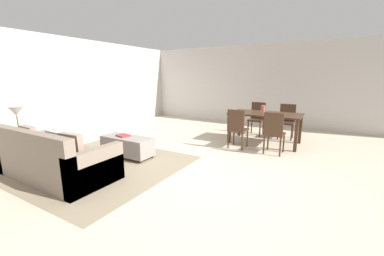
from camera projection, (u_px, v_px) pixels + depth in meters
The scene contains 15 objects.
ground_plane at pixel (194, 175), 4.12m from camera, with size 10.80×10.80×0.00m, color beige.
wall_back at pixel (268, 85), 8.06m from camera, with size 9.00×0.12×2.70m, color beige.
wall_left at pixel (59, 88), 6.47m from camera, with size 0.12×11.00×2.70m, color beige.
area_rug at pixel (98, 165), 4.57m from camera, with size 3.00×2.80×0.01m, color gray.
couch at pixel (56, 160), 3.98m from camera, with size 2.00×0.98×0.86m.
ottoman_table at pixel (127, 145), 5.01m from camera, with size 1.12×0.45×0.43m.
side_table at pixel (20, 140), 4.66m from camera, with size 0.40×0.40×0.57m.
table_lamp at pixel (16, 112), 4.55m from camera, with size 0.26×0.26×0.53m.
dining_table at pixel (265, 117), 5.97m from camera, with size 1.69×0.90×0.76m.
dining_chair_near_left at pixel (237, 127), 5.52m from camera, with size 0.41×0.41×0.92m.
dining_chair_near_right at pixel (274, 131), 5.11m from camera, with size 0.41×0.41×0.92m.
dining_chair_far_left at pixel (257, 116), 6.92m from camera, with size 0.41×0.41×0.92m.
dining_chair_far_right at pixel (287, 119), 6.48m from camera, with size 0.42×0.42×0.92m.
vase_centerpiece at pixel (263, 109), 5.91m from camera, with size 0.10×0.10×0.20m, color #B26659.
book_on_ottoman at pixel (123, 136), 5.01m from camera, with size 0.26×0.20×0.03m, color maroon.
Camera 1 is at (1.90, -3.35, 1.66)m, focal length 22.48 mm.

